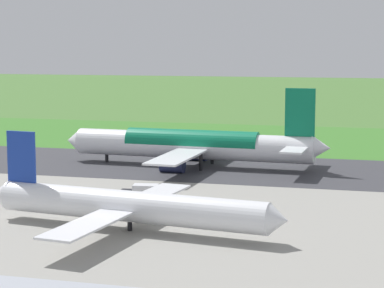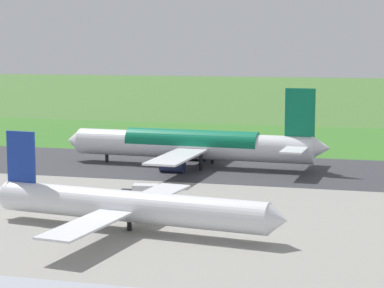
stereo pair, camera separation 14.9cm
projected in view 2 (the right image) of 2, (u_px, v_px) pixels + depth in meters
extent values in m
plane|color=#477233|center=(253.00, 169.00, 141.39)|extent=(800.00, 800.00, 0.00)
cube|color=#38383D|center=(253.00, 169.00, 141.38)|extent=(600.00, 33.54, 0.06)
cube|color=gray|center=(176.00, 241.00, 89.78)|extent=(440.00, 110.00, 0.05)
cube|color=#3C782B|center=(280.00, 144.00, 177.13)|extent=(600.00, 80.00, 0.04)
cylinder|color=white|center=(192.00, 146.00, 143.91)|extent=(48.19, 7.39, 5.20)
cone|color=white|center=(74.00, 140.00, 151.48)|extent=(3.22, 5.07, 4.94)
cone|color=white|center=(321.00, 148.00, 136.35)|extent=(3.70, 4.58, 4.42)
cube|color=#0C724C|center=(300.00, 112.00, 136.69)|extent=(5.62, 0.76, 9.00)
cube|color=white|center=(294.00, 150.00, 132.34)|extent=(4.41, 9.17, 0.36)
cube|color=white|center=(304.00, 142.00, 142.73)|extent=(4.41, 9.17, 0.36)
cube|color=white|center=(179.00, 156.00, 133.27)|extent=(7.00, 22.25, 0.35)
cube|color=white|center=(212.00, 141.00, 154.07)|extent=(7.00, 22.25, 0.35)
cylinder|color=#23284C|center=(172.00, 166.00, 137.66)|extent=(4.62, 3.00, 2.80)
cylinder|color=#23284C|center=(196.00, 154.00, 151.84)|extent=(4.62, 3.00, 2.80)
cylinder|color=black|center=(107.00, 154.00, 149.66)|extent=(0.70, 0.70, 3.42)
cylinder|color=black|center=(201.00, 162.00, 139.58)|extent=(0.70, 0.70, 3.42)
cylinder|color=black|center=(212.00, 156.00, 147.14)|extent=(0.70, 0.70, 3.42)
cylinder|color=#0C724C|center=(192.00, 143.00, 143.84)|extent=(26.61, 6.43, 5.23)
cylinder|color=white|center=(129.00, 206.00, 94.27)|extent=(37.40, 8.74, 4.03)
cone|color=white|center=(278.00, 220.00, 86.89)|extent=(2.79, 4.09, 3.83)
cone|color=white|center=(3.00, 191.00, 101.50)|extent=(3.13, 3.74, 3.42)
cube|color=#19389E|center=(21.00, 157.00, 99.64)|extent=(4.35, 0.94, 6.97)
cube|color=white|center=(152.00, 196.00, 102.43)|extent=(6.79, 17.50, 0.27)
cube|color=white|center=(91.00, 223.00, 86.78)|extent=(6.79, 17.50, 0.27)
cylinder|color=black|center=(129.00, 226.00, 94.63)|extent=(0.62, 0.62, 1.24)
cube|color=black|center=(128.00, 194.00, 112.55)|extent=(2.48, 2.48, 1.30)
cube|color=silver|center=(146.00, 192.00, 112.16)|extent=(4.08, 2.80, 2.20)
cylinder|color=black|center=(126.00, 200.00, 111.66)|extent=(0.93, 0.42, 0.90)
cylinder|color=black|center=(129.00, 197.00, 113.62)|extent=(0.93, 0.42, 0.90)
cylinder|color=black|center=(148.00, 200.00, 111.25)|extent=(0.93, 0.42, 0.90)
cylinder|color=black|center=(151.00, 197.00, 113.22)|extent=(0.93, 0.42, 0.90)
cylinder|color=slate|center=(182.00, 138.00, 180.35)|extent=(0.10, 0.10, 2.22)
cube|color=red|center=(182.00, 132.00, 180.18)|extent=(0.60, 0.04, 0.60)
cone|color=orange|center=(160.00, 139.00, 184.78)|extent=(0.40, 0.40, 0.55)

